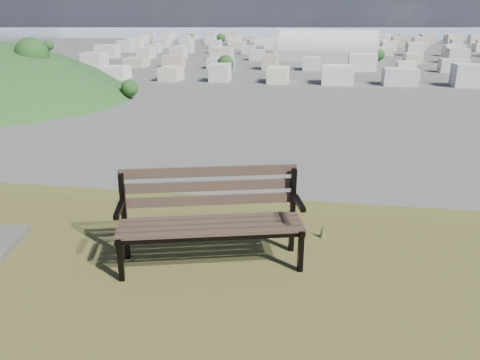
# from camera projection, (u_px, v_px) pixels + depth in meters

# --- Properties ---
(park_bench) EXTENTS (2.07, 1.11, 1.04)m
(park_bench) POSITION_uv_depth(u_px,v_px,m) (210.00, 213.00, 5.11)
(park_bench) COLOR #483629
(park_bench) RESTS_ON hilltop_mesa
(arena) EXTENTS (61.49, 32.34, 24.80)m
(arena) POSITION_uv_depth(u_px,v_px,m) (328.00, 51.00, 289.33)
(arena) COLOR #B9BAB5
(arena) RESTS_ON ground
(city_blocks) EXTENTS (395.00, 361.00, 7.00)m
(city_blocks) POSITION_uv_depth(u_px,v_px,m) (314.00, 46.00, 377.41)
(city_blocks) COLOR beige
(city_blocks) RESTS_ON ground
(city_trees) EXTENTS (406.52, 387.20, 9.98)m
(city_trees) POSITION_uv_depth(u_px,v_px,m) (273.00, 50.00, 310.68)
(city_trees) COLOR #302518
(city_trees) RESTS_ON ground
(bay_water) EXTENTS (2400.00, 700.00, 0.12)m
(bay_water) POSITION_uv_depth(u_px,v_px,m) (317.00, 30.00, 848.94)
(bay_water) COLOR #94ADBC
(bay_water) RESTS_ON ground
(far_hills) EXTENTS (2050.00, 340.00, 60.00)m
(far_hills) POSITION_uv_depth(u_px,v_px,m) (296.00, 15.00, 1317.33)
(far_hills) COLOR #8593A5
(far_hills) RESTS_ON ground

